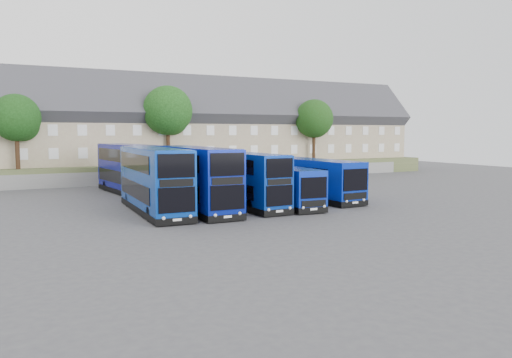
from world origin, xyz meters
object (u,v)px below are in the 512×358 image
object	(u,v)px
dd_front_mid	(196,180)
tree_far	(322,119)
coach_east_a	(279,186)
tree_east	(315,120)
tree_west	(18,120)
tree_mid	(169,113)
dd_front_left	(154,181)

from	to	relation	value
dd_front_mid	tree_far	bearing A→B (deg)	43.26
dd_front_mid	coach_east_a	distance (m)	7.02
tree_east	coach_east_a	bearing A→B (deg)	-129.15
coach_east_a	tree_east	distance (m)	28.82
dd_front_mid	tree_west	bearing A→B (deg)	117.31
coach_east_a	tree_east	xyz separation A→B (m)	(17.82, 21.88, 5.88)
coach_east_a	tree_mid	size ratio (longest dim) A/B	1.24
dd_front_mid	tree_east	world-z (taller)	tree_east
tree_far	tree_east	bearing A→B (deg)	-130.60
tree_mid	tree_east	xyz separation A→B (m)	(20.00, -0.50, -0.68)
dd_front_left	tree_west	size ratio (longest dim) A/B	1.53
dd_front_mid	dd_front_left	bearing A→B (deg)	173.70
dd_front_left	tree_far	world-z (taller)	tree_far
tree_west	tree_far	bearing A→B (deg)	9.46
tree_east	dd_front_mid	bearing A→B (deg)	-138.63
tree_west	dd_front_left	bearing A→B (deg)	-69.26
tree_mid	tree_east	bearing A→B (deg)	-1.43
tree_east	tree_mid	bearing A→B (deg)	178.57
dd_front_mid	tree_mid	bearing A→B (deg)	78.03
dd_front_mid	coach_east_a	bearing A→B (deg)	-0.21
tree_mid	tree_east	world-z (taller)	tree_mid
tree_east	tree_far	size ratio (longest dim) A/B	0.94
dd_front_left	tree_mid	xyz separation A→B (m)	(7.86, 21.99, 5.80)
coach_east_a	tree_east	size ratio (longest dim) A/B	1.39
dd_front_left	dd_front_mid	distance (m)	3.09
dd_front_mid	tree_west	distance (m)	25.00
tree_mid	tree_far	world-z (taller)	tree_mid
dd_front_mid	tree_mid	world-z (taller)	tree_mid
dd_front_left	coach_east_a	xyz separation A→B (m)	(10.05, -0.39, -0.77)
coach_east_a	tree_east	bearing A→B (deg)	54.44
dd_front_left	coach_east_a	bearing A→B (deg)	-0.48
tree_west	tree_east	xyz separation A→B (m)	(36.00, 0.00, 0.34)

